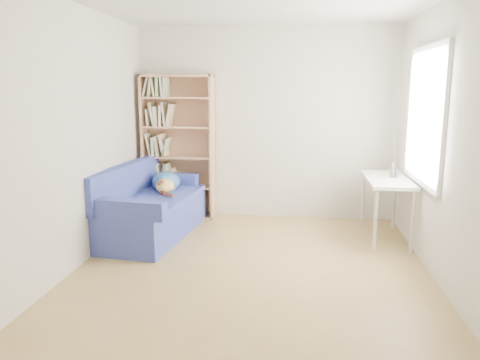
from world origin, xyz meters
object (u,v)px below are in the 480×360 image
pen_cup (393,172)px  bookshelf (179,153)px  sofa (150,208)px  desk (387,185)px

pen_cup → bookshelf: bearing=166.4°
sofa → pen_cup: size_ratio=10.38×
desk → sofa: bearing=-177.3°
sofa → bookshelf: (0.16, 0.86, 0.57)m
sofa → pen_cup: bearing=10.5°
desk → pen_cup: 0.18m
sofa → desk: (2.84, 0.13, 0.33)m
sofa → pen_cup: pen_cup is taller
bookshelf → desk: bearing=-15.2°
bookshelf → desk: bookshelf is taller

